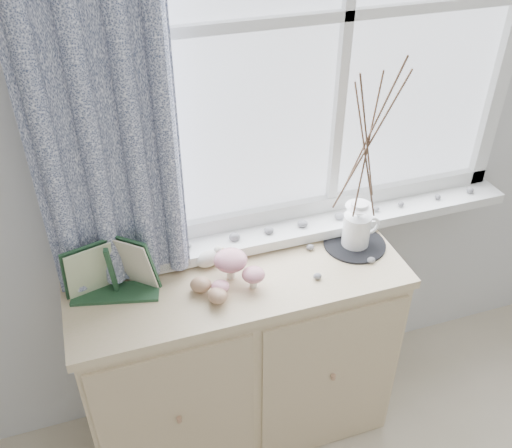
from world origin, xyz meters
name	(u,v)px	position (x,y,z in m)	size (l,w,h in m)	color
sideboard	(240,358)	(-0.15, 1.75, 0.43)	(1.20, 0.45, 0.85)	beige
botanical_book	(112,273)	(-0.57, 1.77, 0.97)	(0.34, 0.13, 0.23)	#204329
toadstool_cluster	(235,267)	(-0.17, 1.73, 0.91)	(0.19, 0.17, 0.11)	white
wooden_eggs	(209,290)	(-0.27, 1.68, 0.88)	(0.10, 0.12, 0.08)	tan
songbird_figurine	(208,258)	(-0.23, 1.85, 0.88)	(0.13, 0.06, 0.07)	white
crocheted_doily	(355,244)	(0.32, 1.79, 0.85)	(0.23, 0.23, 0.01)	black
twig_pitcher	(368,139)	(0.32, 1.79, 1.29)	(0.28, 0.28, 0.78)	white
sideboard_pebbles	(318,258)	(0.15, 1.75, 0.86)	(0.33, 0.23, 0.02)	gray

